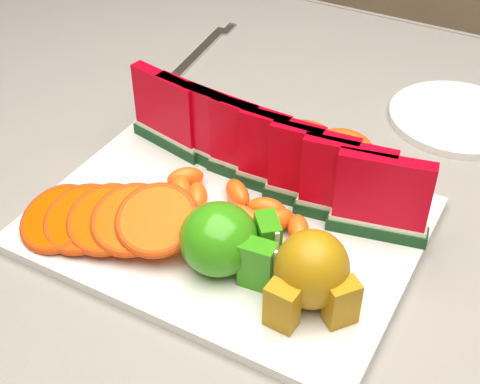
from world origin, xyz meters
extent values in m
cube|color=#54391A|center=(0.00, 0.00, 0.73)|extent=(1.40, 0.90, 0.03)
cube|color=#54391A|center=(-0.64, 0.39, 0.36)|extent=(0.06, 0.06, 0.72)
cube|color=gray|center=(0.00, 0.00, 0.75)|extent=(1.52, 1.02, 0.01)
cube|color=gray|center=(0.00, 0.51, 0.66)|extent=(1.52, 0.01, 0.20)
cube|color=silver|center=(-0.07, -0.08, 0.76)|extent=(0.40, 0.30, 0.01)
ellipsoid|color=#1C8F0B|center=(-0.04, -0.15, 0.80)|extent=(0.10, 0.10, 0.07)
cube|color=#1C8F0B|center=(0.00, -0.15, 0.80)|extent=(0.04, 0.02, 0.05)
cube|color=beige|center=(0.01, -0.15, 0.80)|extent=(0.03, 0.01, 0.05)
cube|color=#1C8F0B|center=(0.00, -0.12, 0.80)|extent=(0.04, 0.04, 0.05)
cube|color=beige|center=(0.00, -0.12, 0.80)|extent=(0.02, 0.03, 0.05)
ellipsoid|color=#B16F0D|center=(0.06, -0.15, 0.81)|extent=(0.09, 0.09, 0.08)
cube|color=#B16F0D|center=(0.05, -0.19, 0.79)|extent=(0.03, 0.02, 0.05)
cube|color=#B16F0D|center=(0.09, -0.16, 0.79)|extent=(0.03, 0.03, 0.05)
cylinder|color=silver|center=(0.10, 0.25, 0.76)|extent=(0.18, 0.18, 0.01)
cube|color=silver|center=(-0.30, 0.25, 0.76)|extent=(0.03, 0.17, 0.00)
cube|color=silver|center=(-0.31, 0.34, 0.76)|extent=(0.01, 0.04, 0.00)
cube|color=silver|center=(-0.30, 0.34, 0.76)|extent=(0.01, 0.04, 0.00)
cube|color=silver|center=(-0.30, 0.34, 0.76)|extent=(0.01, 0.04, 0.00)
cube|color=#0B400D|center=(-0.20, 0.00, 0.78)|extent=(0.11, 0.04, 0.01)
cube|color=silver|center=(-0.20, 0.00, 0.79)|extent=(0.10, 0.04, 0.01)
cube|color=red|center=(-0.20, 0.00, 0.83)|extent=(0.10, 0.04, 0.08)
cube|color=#0B400D|center=(-0.16, 0.00, 0.78)|extent=(0.11, 0.04, 0.01)
cube|color=silver|center=(-0.16, 0.00, 0.79)|extent=(0.10, 0.03, 0.01)
cube|color=red|center=(-0.16, 0.00, 0.83)|extent=(0.10, 0.03, 0.08)
cube|color=#0B400D|center=(-0.12, -0.01, 0.78)|extent=(0.11, 0.03, 0.01)
cube|color=silver|center=(-0.12, -0.01, 0.79)|extent=(0.10, 0.03, 0.01)
cube|color=red|center=(-0.12, -0.01, 0.83)|extent=(0.10, 0.02, 0.08)
cube|color=#0B400D|center=(-0.08, -0.01, 0.78)|extent=(0.11, 0.02, 0.01)
cube|color=silver|center=(-0.08, -0.01, 0.79)|extent=(0.10, 0.02, 0.01)
cube|color=red|center=(-0.08, -0.01, 0.83)|extent=(0.10, 0.02, 0.08)
cube|color=#0B400D|center=(-0.04, -0.02, 0.78)|extent=(0.11, 0.02, 0.01)
cube|color=silver|center=(-0.04, -0.02, 0.79)|extent=(0.10, 0.02, 0.01)
cube|color=red|center=(-0.04, -0.02, 0.83)|extent=(0.10, 0.02, 0.08)
cube|color=#0B400D|center=(0.00, -0.02, 0.78)|extent=(0.11, 0.03, 0.01)
cube|color=silver|center=(0.00, -0.02, 0.79)|extent=(0.10, 0.03, 0.01)
cube|color=red|center=(0.00, -0.02, 0.83)|extent=(0.10, 0.02, 0.08)
cube|color=#0B400D|center=(0.04, -0.02, 0.78)|extent=(0.11, 0.04, 0.01)
cube|color=silver|center=(0.04, -0.02, 0.79)|extent=(0.10, 0.03, 0.01)
cube|color=red|center=(0.04, -0.02, 0.83)|extent=(0.10, 0.03, 0.08)
cube|color=#0B400D|center=(0.08, -0.03, 0.78)|extent=(0.11, 0.04, 0.01)
cube|color=silver|center=(0.08, -0.03, 0.79)|extent=(0.10, 0.04, 0.01)
cube|color=red|center=(0.08, -0.03, 0.83)|extent=(0.10, 0.04, 0.08)
cylinder|color=#EC1E00|center=(-0.21, -0.18, 0.79)|extent=(0.09, 0.09, 0.03)
torus|color=#CE5D00|center=(-0.21, -0.18, 0.79)|extent=(0.10, 0.10, 0.04)
cylinder|color=#EC1E00|center=(-0.19, -0.18, 0.79)|extent=(0.08, 0.08, 0.03)
torus|color=#CE5D00|center=(-0.19, -0.18, 0.79)|extent=(0.09, 0.09, 0.04)
cylinder|color=#EC1E00|center=(-0.16, -0.17, 0.80)|extent=(0.08, 0.08, 0.03)
torus|color=#CE5D00|center=(-0.16, -0.17, 0.80)|extent=(0.09, 0.09, 0.04)
cylinder|color=#EC1E00|center=(-0.14, -0.16, 0.80)|extent=(0.09, 0.09, 0.03)
torus|color=#CE5D00|center=(-0.14, -0.16, 0.80)|extent=(0.10, 0.10, 0.04)
cylinder|color=#EC1E00|center=(-0.11, -0.15, 0.80)|extent=(0.09, 0.09, 0.03)
torus|color=#CE5D00|center=(-0.11, -0.15, 0.80)|extent=(0.11, 0.11, 0.04)
cylinder|color=#EC1E00|center=(-0.18, 0.05, 0.78)|extent=(0.08, 0.07, 0.03)
torus|color=#CE5D00|center=(-0.18, 0.05, 0.78)|extent=(0.08, 0.08, 0.03)
cylinder|color=#EC1E00|center=(-0.14, 0.05, 0.79)|extent=(0.08, 0.08, 0.03)
torus|color=#CE5D00|center=(-0.14, 0.05, 0.79)|extent=(0.09, 0.09, 0.03)
cylinder|color=#EC1E00|center=(-0.09, 0.05, 0.79)|extent=(0.09, 0.09, 0.03)
torus|color=#CE5D00|center=(-0.09, 0.05, 0.79)|extent=(0.10, 0.10, 0.03)
cylinder|color=#EC1E00|center=(-0.04, 0.05, 0.79)|extent=(0.09, 0.09, 0.03)
torus|color=#CE5D00|center=(-0.04, 0.05, 0.79)|extent=(0.10, 0.10, 0.03)
cylinder|color=#EC1E00|center=(0.01, 0.05, 0.80)|extent=(0.10, 0.10, 0.03)
torus|color=#CE5D00|center=(0.01, 0.05, 0.80)|extent=(0.11, 0.11, 0.03)
ellipsoid|color=#D75C21|center=(-0.14, -0.06, 0.78)|extent=(0.05, 0.05, 0.03)
ellipsoid|color=#D75C21|center=(-0.13, -0.08, 0.78)|extent=(0.04, 0.05, 0.03)
ellipsoid|color=#D75C21|center=(-0.11, -0.08, 0.78)|extent=(0.04, 0.05, 0.03)
ellipsoid|color=#D75C21|center=(-0.07, -0.05, 0.78)|extent=(0.05, 0.04, 0.03)
ellipsoid|color=#D75C21|center=(-0.05, -0.09, 0.78)|extent=(0.04, 0.03, 0.03)
ellipsoid|color=#D75C21|center=(-0.03, -0.06, 0.78)|extent=(0.05, 0.03, 0.03)
ellipsoid|color=#D75C21|center=(-0.01, -0.07, 0.78)|extent=(0.04, 0.05, 0.03)
ellipsoid|color=#D75C21|center=(0.01, -0.08, 0.78)|extent=(0.04, 0.05, 0.03)
camera|label=1|loc=(0.20, -0.55, 1.25)|focal=50.00mm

